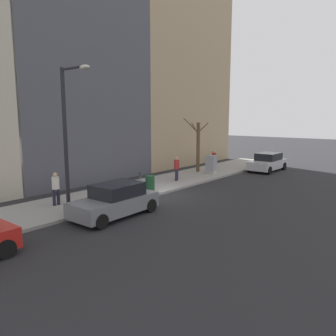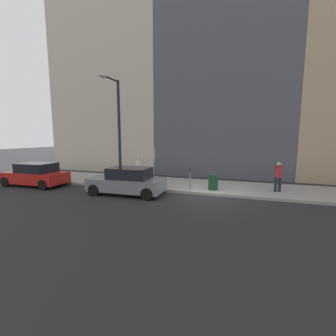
# 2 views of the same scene
# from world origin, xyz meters

# --- Properties ---
(ground_plane) EXTENTS (120.00, 120.00, 0.00)m
(ground_plane) POSITION_xyz_m (0.00, 0.00, 0.00)
(ground_plane) COLOR #232326
(sidewalk) EXTENTS (4.00, 36.00, 0.15)m
(sidewalk) POSITION_xyz_m (2.00, 0.00, 0.07)
(sidewalk) COLOR gray
(sidewalk) RESTS_ON ground
(parked_car_grey) EXTENTS (2.05, 4.26, 1.52)m
(parked_car_grey) POSITION_xyz_m (-1.09, 4.29, 0.74)
(parked_car_grey) COLOR slate
(parked_car_grey) RESTS_ON ground
(parked_car_red) EXTENTS (1.98, 4.23, 1.52)m
(parked_car_red) POSITION_xyz_m (-1.00, 11.13, 0.74)
(parked_car_red) COLOR red
(parked_car_red) RESTS_ON ground
(parking_meter) EXTENTS (0.14, 0.10, 1.35)m
(parking_meter) POSITION_xyz_m (0.45, 1.06, 0.98)
(parking_meter) COLOR slate
(parking_meter) RESTS_ON sidewalk
(streetlamp) EXTENTS (1.97, 0.32, 6.50)m
(streetlamp) POSITION_xyz_m (0.28, 5.68, 4.02)
(streetlamp) COLOR black
(streetlamp) RESTS_ON sidewalk
(trash_bin) EXTENTS (0.56, 0.56, 0.90)m
(trash_bin) POSITION_xyz_m (0.90, -0.21, 0.60)
(trash_bin) COLOR #14381E
(trash_bin) RESTS_ON sidewalk
(pedestrian_midblock) EXTENTS (0.36, 0.38, 1.66)m
(pedestrian_midblock) POSITION_xyz_m (1.59, -3.70, 1.09)
(pedestrian_midblock) COLOR #1E1E2D
(pedestrian_midblock) RESTS_ON sidewalk
(pedestrian_far_corner) EXTENTS (0.36, 0.40, 1.66)m
(pedestrian_far_corner) POSITION_xyz_m (2.27, 5.24, 1.09)
(pedestrian_far_corner) COLOR #1E1E2D
(pedestrian_far_corner) RESTS_ON sidewalk
(office_block_center) EXTENTS (10.68, 10.68, 24.22)m
(office_block_center) POSITION_xyz_m (10.84, -0.01, 12.11)
(office_block_center) COLOR #4C4C56
(office_block_center) RESTS_ON ground
(office_tower_right) EXTENTS (10.75, 10.75, 19.89)m
(office_tower_right) POSITION_xyz_m (10.88, 10.61, 9.95)
(office_tower_right) COLOR #BCB29E
(office_tower_right) RESTS_ON ground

